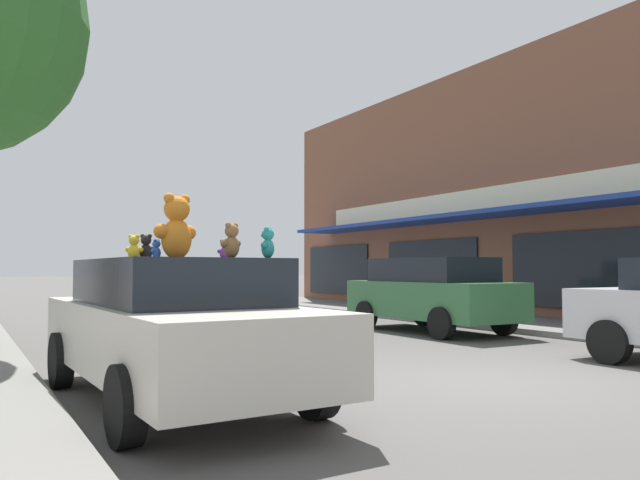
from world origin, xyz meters
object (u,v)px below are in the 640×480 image
teddy_bear_giant (176,228)px  teddy_bear_yellow (134,248)px  teddy_bear_black (146,248)px  teddy_bear_teal (268,243)px  parked_car_far_center (431,292)px  teddy_bear_blue (156,250)px  plush_art_car (174,325)px  teddy_bear_purple (225,250)px  teddy_bear_brown (231,241)px

teddy_bear_giant → teddy_bear_yellow: size_ratio=2.29×
teddy_bear_black → teddy_bear_teal: size_ratio=1.05×
parked_car_far_center → teddy_bear_yellow: bearing=-156.1°
teddy_bear_blue → plush_art_car: bearing=83.4°
teddy_bear_yellow → teddy_bear_black: size_ratio=0.97×
plush_art_car → parked_car_far_center: size_ratio=1.11×
teddy_bear_purple → teddy_bear_brown: teddy_bear_brown is taller
teddy_bear_purple → teddy_bear_blue: size_ratio=1.07×
teddy_bear_yellow → teddy_bear_black: bearing=-126.7°
teddy_bear_yellow → teddy_bear_purple: size_ratio=1.34×
parked_car_far_center → teddy_bear_black: bearing=-155.9°
teddy_bear_teal → teddy_bear_black: bearing=-119.0°
plush_art_car → teddy_bear_giant: (0.06, 0.14, 1.06)m
teddy_bear_black → teddy_bear_brown: size_ratio=0.95×
teddy_bear_yellow → teddy_bear_blue: (0.02, -0.91, -0.05)m
teddy_bear_yellow → teddy_bear_purple: 1.25m
teddy_bear_giant → teddy_bear_brown: size_ratio=2.10×
teddy_bear_yellow → teddy_bear_black: (0.15, 0.03, 0.00)m
teddy_bear_purple → plush_art_car: bearing=45.0°
teddy_bear_giant → teddy_bear_yellow: bearing=-94.9°
teddy_bear_blue → parked_car_far_center: (7.43, 4.21, -0.73)m
teddy_bear_brown → parked_car_far_center: (7.00, 5.33, -0.79)m
teddy_bear_blue → teddy_bear_black: size_ratio=0.68×
teddy_bear_black → teddy_bear_brown: teddy_bear_brown is taller
plush_art_car → teddy_bear_giant: bearing=65.5°
teddy_bear_giant → teddy_bear_brown: teddy_bear_giant is taller
teddy_bear_yellow → teddy_bear_teal: size_ratio=1.02×
teddy_bear_blue → teddy_bear_brown: (0.42, -1.12, 0.06)m
teddy_bear_yellow → teddy_bear_blue: 0.91m
teddy_bear_giant → teddy_bear_brown: (0.22, -1.08, -0.18)m
teddy_bear_yellow → teddy_bear_blue: teddy_bear_yellow is taller
teddy_bear_yellow → teddy_bear_brown: (0.45, -2.03, 0.01)m
teddy_bear_yellow → parked_car_far_center: teddy_bear_yellow is taller
teddy_bear_giant → teddy_bear_teal: bearing=98.2°
teddy_bear_giant → teddy_bear_brown: bearing=83.0°
teddy_bear_yellow → plush_art_car: bearing=141.4°
plush_art_car → parked_car_far_center: (7.28, 4.39, 0.08)m
teddy_bear_giant → parked_car_far_center: (7.22, 4.25, -0.98)m
teddy_bear_yellow → parked_car_far_center: size_ratio=0.07×
teddy_bear_blue → parked_car_far_center: bearing=164.2°
teddy_bear_teal → parked_car_far_center: size_ratio=0.07×
parked_car_far_center → teddy_bear_blue: bearing=-150.5°
plush_art_car → teddy_bear_blue: (-0.15, 0.19, 0.82)m
teddy_bear_purple → teddy_bear_blue: teddy_bear_purple is taller
plush_art_car → teddy_bear_black: size_ratio=14.52×
teddy_bear_blue → teddy_bear_teal: teddy_bear_teal is taller
teddy_bear_black → teddy_bear_yellow: bearing=44.7°
teddy_bear_black → teddy_bear_purple: bearing=157.0°
plush_art_car → teddy_bear_giant: 1.07m
parked_car_far_center → teddy_bear_brown: bearing=-142.7°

